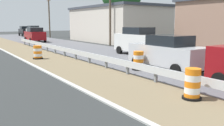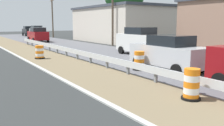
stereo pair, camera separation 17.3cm
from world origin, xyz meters
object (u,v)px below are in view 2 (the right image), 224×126
at_px(utility_pole_mid, 113,12).
at_px(car_lead_near_lane, 168,53).
at_px(car_distant_a, 29,31).
at_px(car_trailing_near_lane, 141,41).
at_px(traffic_barrel_close, 139,62).
at_px(traffic_barrel_mid, 40,53).
at_px(traffic_barrel_nearest, 191,86).
at_px(car_mid_far_lane, 37,31).
at_px(car_lead_far_lane, 38,35).
at_px(utility_pole_far, 52,17).

bearing_deg(utility_pole_mid, car_lead_near_lane, -111.22).
height_order(car_distant_a, utility_pole_mid, utility_pole_mid).
bearing_deg(car_trailing_near_lane, car_lead_near_lane, -27.30).
relative_size(traffic_barrel_close, traffic_barrel_mid, 1.08).
relative_size(traffic_barrel_nearest, car_mid_far_lane, 0.24).
bearing_deg(traffic_barrel_nearest, car_distant_a, 82.54).
bearing_deg(car_mid_far_lane, traffic_barrel_close, -6.40).
height_order(traffic_barrel_nearest, car_lead_near_lane, car_lead_near_lane).
relative_size(traffic_barrel_nearest, car_lead_near_lane, 0.23).
bearing_deg(car_lead_near_lane, traffic_barrel_mid, 30.27).
xyz_separation_m(traffic_barrel_nearest, traffic_barrel_close, (1.86, 5.11, -0.01)).
height_order(traffic_barrel_mid, car_mid_far_lane, car_mid_far_lane).
xyz_separation_m(traffic_barrel_mid, car_distant_a, (7.51, 33.19, 0.55)).
xyz_separation_m(car_lead_far_lane, car_distant_a, (2.92, 16.75, -0.01)).
bearing_deg(car_lead_near_lane, car_mid_far_lane, -4.28).
relative_size(traffic_barrel_mid, car_lead_far_lane, 0.21).
xyz_separation_m(car_distant_a, utility_pole_far, (2.37, -7.82, 2.68)).
xyz_separation_m(car_lead_near_lane, car_mid_far_lane, (3.01, 36.09, 0.08)).
relative_size(car_lead_near_lane, utility_pole_mid, 0.63).
relative_size(traffic_barrel_nearest, car_trailing_near_lane, 0.23).
distance_m(traffic_barrel_mid, utility_pole_mid, 12.26).
bearing_deg(utility_pole_mid, car_distant_a, 95.59).
bearing_deg(utility_pole_mid, car_trailing_near_lane, -107.05).
bearing_deg(utility_pole_far, car_trailing_near_lane, -94.61).
bearing_deg(car_mid_far_lane, car_trailing_near_lane, 0.46).
height_order(traffic_barrel_close, car_lead_far_lane, car_lead_far_lane).
xyz_separation_m(traffic_barrel_nearest, car_lead_near_lane, (3.16, 4.20, 0.49)).
xyz_separation_m(car_trailing_near_lane, car_distant_a, (-0.13, 35.53, -0.14)).
bearing_deg(traffic_barrel_nearest, car_mid_far_lane, 81.29).
distance_m(car_lead_far_lane, utility_pole_far, 10.71).
height_order(traffic_barrel_mid, car_lead_near_lane, car_lead_near_lane).
bearing_deg(traffic_barrel_mid, utility_pole_mid, 30.18).
relative_size(utility_pole_mid, utility_pole_far, 1.05).
relative_size(traffic_barrel_mid, utility_pole_far, 0.14).
distance_m(traffic_barrel_nearest, utility_pole_mid, 20.54).
xyz_separation_m(traffic_barrel_nearest, car_mid_far_lane, (6.17, 40.29, 0.57)).
bearing_deg(car_mid_far_lane, car_distant_a, -177.29).
distance_m(car_distant_a, utility_pole_mid, 27.54).
bearing_deg(car_lead_near_lane, traffic_barrel_nearest, 143.56).
bearing_deg(utility_pole_mid, utility_pole_far, 90.89).
bearing_deg(car_distant_a, traffic_barrel_close, -4.12).
bearing_deg(utility_pole_far, car_lead_far_lane, -120.64).
xyz_separation_m(car_mid_far_lane, utility_pole_far, (2.17, -2.52, 2.61)).
relative_size(car_trailing_near_lane, utility_pole_mid, 0.64).
bearing_deg(traffic_barrel_close, car_distant_a, 84.20).
xyz_separation_m(car_trailing_near_lane, car_lead_far_lane, (-3.06, 18.78, -0.13)).
distance_m(traffic_barrel_mid, utility_pole_far, 27.41).
xyz_separation_m(traffic_barrel_nearest, car_lead_far_lane, (3.05, 28.84, 0.51)).
bearing_deg(car_distant_a, traffic_barrel_nearest, -5.79).
height_order(traffic_barrel_mid, car_lead_far_lane, car_lead_far_lane).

